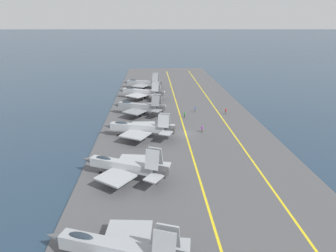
{
  "coord_description": "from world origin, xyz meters",
  "views": [
    {
      "loc": [
        -66.79,
        7.73,
        25.88
      ],
      "look_at": [
        -1.46,
        4.31,
        2.9
      ],
      "focal_mm": 32.0,
      "sensor_mm": 36.0,
      "label": 1
    }
  ],
  "objects": [
    {
      "name": "ground_plane",
      "position": [
        0.0,
        0.0,
        0.0
      ],
      "size": [
        2000.0,
        2000.0,
        0.0
      ],
      "primitive_type": "plane",
      "color": "#23384C"
    },
    {
      "name": "carrier_deck",
      "position": [
        0.0,
        0.0,
        0.2
      ],
      "size": [
        210.59,
        41.33,
        0.4
      ],
      "primitive_type": "cube",
      "color": "#4C4C4F",
      "rests_on": "ground"
    },
    {
      "name": "deck_stripe_foul_line",
      "position": [
        0.0,
        -11.37,
        0.4
      ],
      "size": [
        189.53,
        1.48,
        0.01
      ],
      "primitive_type": "cube",
      "rotation": [
        0.0,
        0.0,
        -0.01
      ],
      "color": "yellow",
      "rests_on": "carrier_deck"
    },
    {
      "name": "deck_stripe_centerline",
      "position": [
        0.0,
        0.0,
        0.4
      ],
      "size": [
        189.53,
        0.36,
        0.01
      ],
      "primitive_type": "cube",
      "color": "yellow",
      "rests_on": "carrier_deck"
    },
    {
      "name": "parked_jet_nearest",
      "position": [
        -40.61,
        11.91,
        2.68
      ],
      "size": [
        12.4,
        16.8,
        6.27
      ],
      "color": "#93999E",
      "rests_on": "carrier_deck"
    },
    {
      "name": "parked_jet_second",
      "position": [
        -21.24,
        12.58,
        2.88
      ],
      "size": [
        11.96,
        15.98,
        6.42
      ],
      "color": "#9EA3A8",
      "rests_on": "carrier_deck"
    },
    {
      "name": "parked_jet_third",
      "position": [
        -2.27,
        10.84,
        2.9
      ],
      "size": [
        12.1,
        17.27,
        6.12
      ],
      "color": "#9EA3A8",
      "rests_on": "carrier_deck"
    },
    {
      "name": "parked_jet_fourth",
      "position": [
        15.32,
        11.66,
        2.98
      ],
      "size": [
        12.09,
        15.82,
        6.39
      ],
      "color": "gray",
      "rests_on": "carrier_deck"
    },
    {
      "name": "parked_jet_fifth",
      "position": [
        34.02,
        11.72,
        3.0
      ],
      "size": [
        12.99,
        16.85,
        6.48
      ],
      "color": "#A8AAAF",
      "rests_on": "carrier_deck"
    },
    {
      "name": "parked_jet_sixth",
      "position": [
        51.81,
        11.6,
        2.66
      ],
      "size": [
        12.89,
        16.2,
        6.36
      ],
      "color": "gray",
      "rests_on": "carrier_deck"
    },
    {
      "name": "crew_green_vest",
      "position": [
        12.44,
        -1.04,
        1.34
      ],
      "size": [
        0.45,
        0.45,
        1.71
      ],
      "color": "#383328",
      "rests_on": "carrier_deck"
    },
    {
      "name": "crew_purple_vest",
      "position": [
        0.58,
        -4.04,
        1.34
      ],
      "size": [
        0.41,
        0.46,
        1.71
      ],
      "color": "#383328",
      "rests_on": "carrier_deck"
    },
    {
      "name": "crew_blue_vest",
      "position": [
        17.72,
        -4.74,
        1.32
      ],
      "size": [
        0.39,
        0.27,
        1.67
      ],
      "color": "#4C473D",
      "rests_on": "carrier_deck"
    },
    {
      "name": "crew_red_vest",
      "position": [
        15.11,
        -13.29,
        1.36
      ],
      "size": [
        0.46,
        0.42,
        1.75
      ],
      "color": "#4C473D",
      "rests_on": "carrier_deck"
    }
  ]
}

